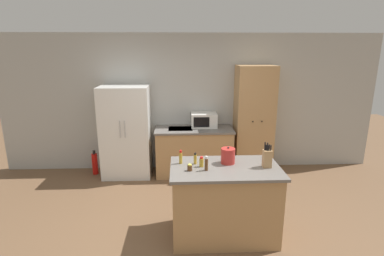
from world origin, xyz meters
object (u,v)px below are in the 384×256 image
at_px(spice_bottle_amber_oil, 190,168).
at_px(microwave, 204,120).
at_px(spice_bottle_short_red, 206,164).
at_px(fire_extinguisher, 95,163).
at_px(knife_block, 267,158).
at_px(refrigerator, 126,132).
at_px(pantry_cabinet, 254,120).
at_px(spice_bottle_green_herb, 201,162).
at_px(spice_bottle_pale_salt, 195,159).
at_px(kettle, 228,156).
at_px(spice_bottle_tall_dark, 181,157).

bearing_deg(spice_bottle_amber_oil, microwave, 81.08).
height_order(spice_bottle_short_red, fire_extinguisher, spice_bottle_short_red).
bearing_deg(spice_bottle_short_red, knife_block, 5.39).
distance_m(spice_bottle_short_red, spice_bottle_amber_oil, 0.20).
relative_size(refrigerator, spice_bottle_short_red, 9.46).
relative_size(pantry_cabinet, spice_bottle_green_herb, 16.07).
relative_size(microwave, fire_extinguisher, 1.02).
distance_m(spice_bottle_pale_salt, fire_extinguisher, 2.74).
height_order(spice_bottle_pale_salt, fire_extinguisher, spice_bottle_pale_salt).
bearing_deg(refrigerator, knife_block, -44.73).
relative_size(spice_bottle_amber_oil, fire_extinguisher, 0.17).
bearing_deg(spice_bottle_green_herb, spice_bottle_short_red, -67.84).
distance_m(refrigerator, spice_bottle_green_herb, 2.33).
distance_m(spice_bottle_short_red, fire_extinguisher, 2.97).
xyz_separation_m(knife_block, fire_extinguisher, (-2.66, 2.05, -0.84)).
relative_size(knife_block, fire_extinguisher, 0.67).
bearing_deg(pantry_cabinet, kettle, -112.44).
xyz_separation_m(spice_bottle_amber_oil, spice_bottle_green_herb, (0.15, 0.12, 0.02)).
bearing_deg(microwave, pantry_cabinet, -3.42).
bearing_deg(spice_bottle_amber_oil, spice_bottle_tall_dark, 114.00).
bearing_deg(knife_block, pantry_cabinet, 80.51).
relative_size(refrigerator, spice_bottle_tall_dark, 9.71).
relative_size(spice_bottle_pale_salt, fire_extinguisher, 0.31).
xyz_separation_m(microwave, kettle, (0.14, -1.98, 0.01)).
xyz_separation_m(spice_bottle_short_red, fire_extinguisher, (-1.92, 2.12, -0.81)).
height_order(refrigerator, knife_block, refrigerator).
height_order(spice_bottle_amber_oil, spice_bottle_pale_salt, spice_bottle_pale_salt).
xyz_separation_m(spice_bottle_amber_oil, spice_bottle_pale_salt, (0.08, 0.21, 0.03)).
bearing_deg(knife_block, kettle, 161.83).
bearing_deg(knife_block, fire_extinguisher, 142.38).
bearing_deg(spice_bottle_pale_salt, spice_bottle_green_herb, -52.22).
height_order(microwave, spice_bottle_tall_dark, microwave).
distance_m(knife_block, spice_bottle_pale_salt, 0.87).
xyz_separation_m(spice_bottle_short_red, spice_bottle_pale_salt, (-0.12, 0.21, -0.01)).
xyz_separation_m(pantry_cabinet, knife_block, (-0.35, -2.07, 0.03)).
bearing_deg(fire_extinguisher, refrigerator, -3.59).
bearing_deg(fire_extinguisher, spice_bottle_green_herb, -46.90).
height_order(spice_bottle_green_herb, spice_bottle_pale_salt, spice_bottle_pale_salt).
height_order(knife_block, spice_bottle_green_herb, knife_block).
bearing_deg(microwave, kettle, -86.00).
height_order(pantry_cabinet, spice_bottle_green_herb, pantry_cabinet).
distance_m(refrigerator, spice_bottle_short_red, 2.46).
relative_size(kettle, fire_extinguisher, 0.46).
distance_m(microwave, spice_bottle_green_herb, 2.09).
bearing_deg(spice_bottle_green_herb, fire_extinguisher, 133.10).
bearing_deg(spice_bottle_amber_oil, kettle, 24.14).
relative_size(spice_bottle_amber_oil, spice_bottle_green_herb, 0.64).
bearing_deg(refrigerator, spice_bottle_amber_oil, -62.20).
distance_m(microwave, knife_block, 2.21).
bearing_deg(kettle, spice_bottle_amber_oil, -155.86).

